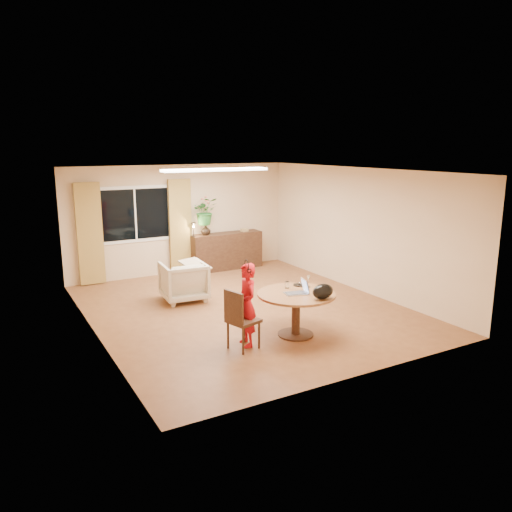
{
  "coord_description": "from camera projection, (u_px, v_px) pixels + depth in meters",
  "views": [
    {
      "loc": [
        -4.24,
        -8.0,
        3.05
      ],
      "look_at": [
        0.14,
        -0.2,
        1.05
      ],
      "focal_mm": 35.0,
      "sensor_mm": 36.0,
      "label": 1
    }
  ],
  "objects": [
    {
      "name": "floor",
      "position": [
        244.0,
        309.0,
        9.5
      ],
      "size": [
        6.5,
        6.5,
        0.0
      ],
      "primitive_type": "plane",
      "color": "brown",
      "rests_on": "ground"
    },
    {
      "name": "ceiling",
      "position": [
        244.0,
        171.0,
        8.93
      ],
      "size": [
        6.5,
        6.5,
        0.0
      ],
      "primitive_type": "plane",
      "rotation": [
        3.14,
        0.0,
        0.0
      ],
      "color": "white",
      "rests_on": "wall_back"
    },
    {
      "name": "wall_back",
      "position": [
        181.0,
        219.0,
        11.98
      ],
      "size": [
        5.5,
        0.0,
        5.5
      ],
      "primitive_type": "plane",
      "rotation": [
        1.57,
        0.0,
        0.0
      ],
      "color": "tan",
      "rests_on": "floor"
    },
    {
      "name": "wall_left",
      "position": [
        91.0,
        258.0,
        7.9
      ],
      "size": [
        0.0,
        6.5,
        6.5
      ],
      "primitive_type": "plane",
      "rotation": [
        1.57,
        0.0,
        1.57
      ],
      "color": "tan",
      "rests_on": "floor"
    },
    {
      "name": "wall_right",
      "position": [
        359.0,
        230.0,
        10.53
      ],
      "size": [
        0.0,
        6.5,
        6.5
      ],
      "primitive_type": "plane",
      "rotation": [
        1.57,
        0.0,
        -1.57
      ],
      "color": "tan",
      "rests_on": "floor"
    },
    {
      "name": "window",
      "position": [
        135.0,
        214.0,
        11.4
      ],
      "size": [
        1.7,
        0.03,
        1.3
      ],
      "color": "white",
      "rests_on": "wall_back"
    },
    {
      "name": "curtain_left",
      "position": [
        90.0,
        234.0,
        10.91
      ],
      "size": [
        0.55,
        0.08,
        2.25
      ],
      "primitive_type": "cube",
      "color": "olive",
      "rests_on": "wall_back"
    },
    {
      "name": "curtain_right",
      "position": [
        180.0,
        226.0,
        11.91
      ],
      "size": [
        0.55,
        0.08,
        2.25
      ],
      "primitive_type": "cube",
      "color": "olive",
      "rests_on": "wall_back"
    },
    {
      "name": "ceiling_panel",
      "position": [
        216.0,
        170.0,
        9.96
      ],
      "size": [
        2.2,
        0.35,
        0.05
      ],
      "primitive_type": "cube",
      "color": "white",
      "rests_on": "ceiling"
    },
    {
      "name": "dining_table",
      "position": [
        296.0,
        302.0,
        8.06
      ],
      "size": [
        1.26,
        1.26,
        0.72
      ],
      "color": "brown",
      "rests_on": "floor"
    },
    {
      "name": "dining_chair",
      "position": [
        243.0,
        319.0,
        7.55
      ],
      "size": [
        0.55,
        0.52,
        0.95
      ],
      "primitive_type": null,
      "rotation": [
        0.0,
        0.0,
        0.27
      ],
      "color": "black",
      "rests_on": "floor"
    },
    {
      "name": "child",
      "position": [
        247.0,
        305.0,
        7.65
      ],
      "size": [
        0.51,
        0.37,
        1.3
      ],
      "primitive_type": "imported",
      "rotation": [
        0.0,
        0.0,
        -1.7
      ],
      "color": "red",
      "rests_on": "floor"
    },
    {
      "name": "laptop",
      "position": [
        296.0,
        287.0,
        7.95
      ],
      "size": [
        0.41,
        0.32,
        0.24
      ],
      "primitive_type": null,
      "rotation": [
        0.0,
        0.0,
        -0.22
      ],
      "color": "#B7B7BC",
      "rests_on": "dining_table"
    },
    {
      "name": "tumbler",
      "position": [
        287.0,
        285.0,
        8.3
      ],
      "size": [
        0.09,
        0.09,
        0.11
      ],
      "primitive_type": null,
      "rotation": [
        0.0,
        0.0,
        0.18
      ],
      "color": "white",
      "rests_on": "dining_table"
    },
    {
      "name": "wine_glass",
      "position": [
        308.0,
        281.0,
        8.34
      ],
      "size": [
        0.08,
        0.08,
        0.2
      ],
      "primitive_type": null,
      "rotation": [
        0.0,
        0.0,
        0.07
      ],
      "color": "white",
      "rests_on": "dining_table"
    },
    {
      "name": "pot_lid",
      "position": [
        300.0,
        284.0,
        8.46
      ],
      "size": [
        0.27,
        0.27,
        0.03
      ],
      "primitive_type": null,
      "rotation": [
        0.0,
        0.0,
        0.32
      ],
      "color": "white",
      "rests_on": "dining_table"
    },
    {
      "name": "handbag",
      "position": [
        323.0,
        291.0,
        7.69
      ],
      "size": [
        0.4,
        0.28,
        0.24
      ],
      "primitive_type": null,
      "rotation": [
        0.0,
        0.0,
        -0.21
      ],
      "color": "black",
      "rests_on": "dining_table"
    },
    {
      "name": "armchair",
      "position": [
        184.0,
        281.0,
        9.94
      ],
      "size": [
        0.91,
        0.93,
        0.78
      ],
      "primitive_type": "imported",
      "rotation": [
        0.0,
        0.0,
        3.06
      ],
      "color": "#C1B399",
      "rests_on": "floor"
    },
    {
      "name": "throw",
      "position": [
        195.0,
        261.0,
        9.9
      ],
      "size": [
        0.6,
        0.67,
        0.03
      ],
      "primitive_type": null,
      "rotation": [
        0.0,
        0.0,
        0.33
      ],
      "color": "beige",
      "rests_on": "armchair"
    },
    {
      "name": "sideboard",
      "position": [
        226.0,
        251.0,
        12.48
      ],
      "size": [
        1.82,
        0.45,
        0.91
      ],
      "primitive_type": "cube",
      "color": "black",
      "rests_on": "floor"
    },
    {
      "name": "vase",
      "position": [
        206.0,
        230.0,
        12.09
      ],
      "size": [
        0.27,
        0.27,
        0.25
      ],
      "primitive_type": "imported",
      "rotation": [
        0.0,
        0.0,
        -0.13
      ],
      "color": "black",
      "rests_on": "sideboard"
    },
    {
      "name": "bouquet",
      "position": [
        205.0,
        211.0,
        11.99
      ],
      "size": [
        0.69,
        0.63,
        0.66
      ],
      "primitive_type": "imported",
      "rotation": [
        0.0,
        0.0,
        -0.21
      ],
      "color": "#306325",
      "rests_on": "vase"
    },
    {
      "name": "book_stack",
      "position": [
        244.0,
        230.0,
        12.62
      ],
      "size": [
        0.22,
        0.19,
        0.07
      ],
      "primitive_type": null,
      "rotation": [
        0.0,
        0.0,
        0.32
      ],
      "color": "olive",
      "rests_on": "sideboard"
    },
    {
      "name": "desk_lamp",
      "position": [
        193.0,
        229.0,
        11.88
      ],
      "size": [
        0.16,
        0.16,
        0.35
      ],
      "primitive_type": null,
      "rotation": [
        0.0,
        0.0,
        0.09
      ],
      "color": "black",
      "rests_on": "sideboard"
    }
  ]
}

